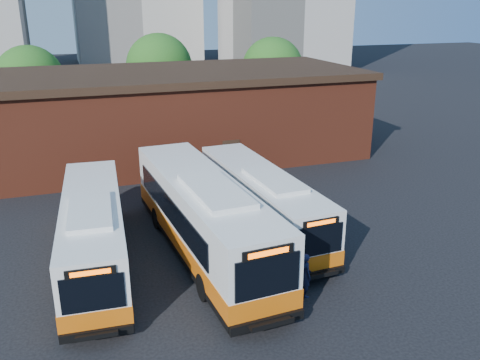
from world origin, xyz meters
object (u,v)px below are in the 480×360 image
object	(u,v)px
bus_west	(94,235)
transit_worker	(306,275)
bus_mideast	(261,203)
bus_midwest	(204,219)

from	to	relation	value
bus_west	transit_worker	distance (m)	9.35
bus_mideast	transit_worker	distance (m)	6.47
bus_west	bus_midwest	distance (m)	4.88
bus_midwest	bus_mideast	world-z (taller)	bus_midwest
bus_mideast	bus_midwest	bearing A→B (deg)	-158.54
transit_worker	bus_mideast	bearing A→B (deg)	-2.72
bus_west	bus_mideast	xyz separation A→B (m)	(8.30, 1.13, -0.01)
bus_midwest	bus_west	bearing A→B (deg)	170.63
bus_mideast	transit_worker	bearing A→B (deg)	-98.68
transit_worker	bus_midwest	bearing A→B (deg)	33.18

